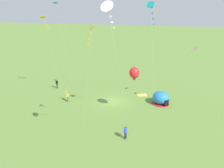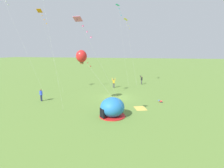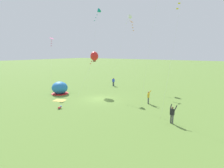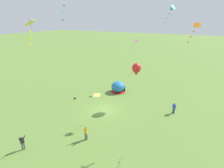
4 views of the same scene
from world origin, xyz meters
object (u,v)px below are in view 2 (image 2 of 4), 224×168
toddler_crawling (160,101)px  kite_red (81,56)px  kite_orange (41,15)px  person_with_toddler (41,94)px  popup_tent (112,108)px  person_watching_sky (114,83)px  kite_pink (82,26)px  kite_yellow (127,22)px  person_flying_kite (142,80)px  kite_cyan (119,9)px

toddler_crawling → kite_red: 12.24m
kite_orange → person_with_toddler: bearing=-158.2°
popup_tent → person_watching_sky: (14.78, 3.10, 0.00)m
popup_tent → kite_orange: kite_orange is taller
kite_red → kite_pink: bearing=-156.3°
kite_orange → kite_yellow: size_ratio=0.97×
popup_tent → kite_pink: bearing=155.7°
person_flying_kite → kite_cyan: (-3.66, 4.36, 13.48)m
person_with_toddler → kite_red: kite_red is taller
person_flying_kite → kite_orange: 22.13m
person_flying_kite → person_with_toddler: person_flying_kite is taller
toddler_crawling → kite_orange: (0.37, 17.77, 12.05)m
popup_tent → kite_orange: bearing=61.0°
kite_orange → popup_tent: bearing=-119.0°
person_flying_kite → kite_red: kite_red is taller
kite_cyan → kite_pink: 20.23m
toddler_crawling → kite_yellow: size_ratio=0.04×
person_watching_sky → kite_orange: size_ratio=0.14×
person_with_toddler → kite_yellow: bearing=-32.6°
toddler_crawling → person_flying_kite: person_flying_kite is taller
person_watching_sky → kite_orange: (-7.86, 9.38, 11.23)m
kite_orange → kite_red: kite_orange is taller
toddler_crawling → kite_pink: (-10.25, 6.96, 8.80)m
person_flying_kite → kite_cyan: size_ratio=0.12×
person_flying_kite → kite_orange: bearing=130.9°
kite_red → kite_orange: bearing=66.7°
toddler_crawling → person_flying_kite: bearing=14.6°
popup_tent → kite_yellow: kite_yellow is taller
person_with_toddler → person_flying_kite: bearing=-39.3°
person_with_toddler → toddler_crawling: bearing=-79.4°
popup_tent → toddler_crawling: popup_tent is taller
toddler_crawling → kite_yellow: (12.20, 6.65, 12.41)m
popup_tent → kite_pink: size_ratio=0.29×
popup_tent → person_with_toddler: size_ratio=1.63×
popup_tent → kite_red: 8.10m
kite_red → kite_yellow: bearing=-13.2°
kite_pink → popup_tent: bearing=-24.3°
kite_pink → person_flying_kite: bearing=-8.9°
popup_tent → kite_cyan: (15.75, 2.42, 13.48)m
kite_cyan → kite_pink: kite_cyan is taller
person_with_toddler → popup_tent: bearing=-107.4°
kite_cyan → kite_red: (-12.09, 2.47, -8.16)m
person_flying_kite → person_watching_sky: same height
person_with_toddler → kite_yellow: (15.26, -9.75, 11.63)m
kite_red → kite_cyan: bearing=-11.6°
person_with_toddler → kite_yellow: kite_yellow is taller
person_with_toddler → kite_red: (0.17, -6.21, 5.36)m
person_with_toddler → kite_cyan: 20.21m
kite_cyan → kite_red: kite_cyan is taller
kite_red → kite_pink: kite_pink is taller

